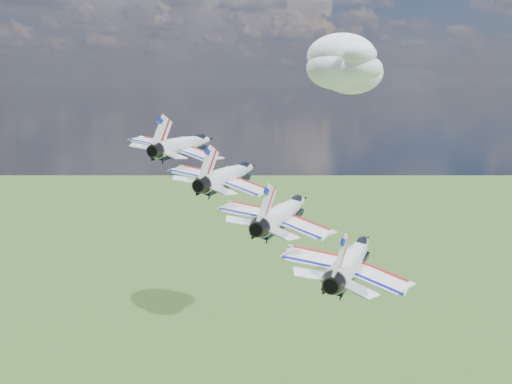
# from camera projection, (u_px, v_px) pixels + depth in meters

# --- Properties ---
(cloud_far) EXTENTS (52.47, 41.23, 20.62)m
(cloud_far) POSITION_uv_depth(u_px,v_px,m) (335.00, 63.00, 293.22)
(cloud_far) COLOR white
(jet_0) EXTENTS (17.01, 20.36, 7.39)m
(jet_0) POSITION_uv_depth(u_px,v_px,m) (186.00, 144.00, 76.85)
(jet_0) COLOR white
(jet_1) EXTENTS (17.01, 20.36, 7.39)m
(jet_1) POSITION_uv_depth(u_px,v_px,m) (230.00, 174.00, 69.85)
(jet_1) COLOR silver
(jet_2) EXTENTS (17.01, 20.36, 7.39)m
(jet_2) POSITION_uv_depth(u_px,v_px,m) (285.00, 211.00, 62.86)
(jet_2) COLOR white
(jet_3) EXTENTS (17.01, 20.36, 7.39)m
(jet_3) POSITION_uv_depth(u_px,v_px,m) (352.00, 258.00, 55.86)
(jet_3) COLOR white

